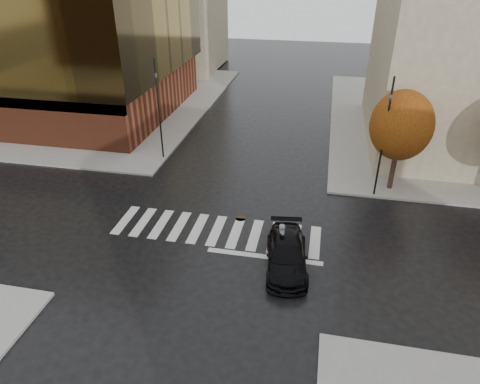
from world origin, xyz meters
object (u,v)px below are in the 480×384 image
object	(u,v)px
cyclist	(283,245)
fire_hydrant	(123,142)
sedan	(287,254)
traffic_light_nw	(158,103)
traffic_light_ne	(385,131)

from	to	relation	value
cyclist	fire_hydrant	world-z (taller)	cyclist
sedan	cyclist	world-z (taller)	cyclist
fire_hydrant	sedan	bearing A→B (deg)	-39.78
traffic_light_nw	fire_hydrant	bearing A→B (deg)	-115.17
cyclist	traffic_light_ne	bearing A→B (deg)	-56.64
sedan	traffic_light_ne	xyz separation A→B (m)	(4.77, 8.10, 3.76)
traffic_light_nw	traffic_light_ne	distance (m)	15.48
traffic_light_ne	fire_hydrant	world-z (taller)	traffic_light_ne
traffic_light_ne	fire_hydrant	size ratio (longest dim) A/B	9.15
cyclist	traffic_light_ne	world-z (taller)	traffic_light_ne
traffic_light_nw	traffic_light_ne	world-z (taller)	traffic_light_ne
traffic_light_nw	traffic_light_ne	xyz separation A→B (m)	(15.24, -2.70, 0.16)
traffic_light_ne	fire_hydrant	distance (m)	19.68
cyclist	traffic_light_nw	world-z (taller)	traffic_light_nw
sedan	traffic_light_nw	size ratio (longest dim) A/B	0.67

